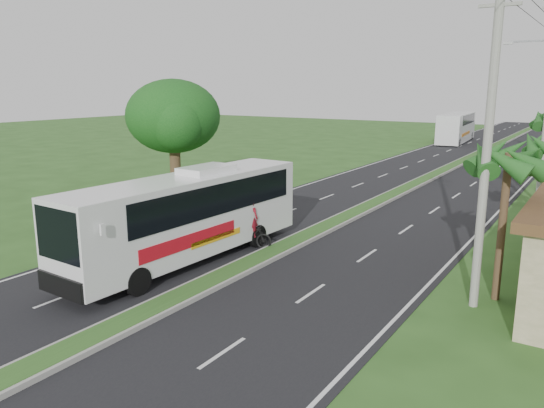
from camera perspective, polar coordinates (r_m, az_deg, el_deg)
The scene contains 11 objects.
ground at distance 20.56m, azimuth -4.48°, elevation -7.62°, with size 180.00×180.00×0.00m, color #2A4F1D.
road_asphalt at distance 37.89m, azimuth 14.07°, elevation 1.45°, with size 14.00×160.00×0.02m, color black.
median_strip at distance 37.87m, azimuth 14.08°, elevation 1.59°, with size 1.20×160.00×0.18m.
lane_edge_left at distance 40.47m, azimuth 5.07°, elevation 2.47°, with size 0.12×160.00×0.01m, color silver.
lane_edge_right at distance 36.38m, azimuth 24.09°, elevation 0.25°, with size 0.12×160.00×0.01m, color silver.
palm_verge_a at distance 18.68m, azimuth 24.10°, elevation 4.27°, with size 2.40×2.40×5.45m.
shade_tree at distance 34.85m, azimuth -10.67°, elevation 9.00°, with size 6.30×6.00×7.54m.
utility_pole_a at distance 17.68m, azimuth 22.25°, elevation 7.06°, with size 1.60×0.28×11.00m.
coach_bus_main at distance 21.81m, azimuth -8.90°, elevation -0.79°, with size 2.95×11.91×3.82m.
coach_bus_far at distance 72.20m, azimuth 19.23°, elevation 7.93°, with size 3.67×12.71×3.65m.
motorcyclist at distance 23.45m, azimuth -2.25°, elevation -2.99°, with size 1.92×1.09×2.24m.
Camera 1 is at (11.72, -15.33, 7.10)m, focal length 35.00 mm.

